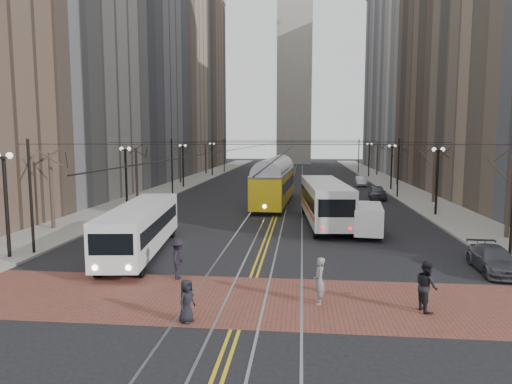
% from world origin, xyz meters
% --- Properties ---
extents(ground, '(260.00, 260.00, 0.00)m').
position_xyz_m(ground, '(0.00, 0.00, 0.00)').
color(ground, black).
rests_on(ground, ground).
extents(sidewalk_left, '(5.00, 140.00, 0.15)m').
position_xyz_m(sidewalk_left, '(-15.00, 45.00, 0.07)').
color(sidewalk_left, gray).
rests_on(sidewalk_left, ground).
extents(sidewalk_right, '(5.00, 140.00, 0.15)m').
position_xyz_m(sidewalk_right, '(15.00, 45.00, 0.07)').
color(sidewalk_right, gray).
rests_on(sidewalk_right, ground).
extents(crosswalk_band, '(25.00, 6.00, 0.01)m').
position_xyz_m(crosswalk_band, '(0.00, -4.00, 0.01)').
color(crosswalk_band, brown).
rests_on(crosswalk_band, ground).
extents(streetcar_rails, '(4.80, 130.00, 0.02)m').
position_xyz_m(streetcar_rails, '(0.00, 45.00, 0.00)').
color(streetcar_rails, gray).
rests_on(streetcar_rails, ground).
extents(centre_lines, '(0.42, 130.00, 0.01)m').
position_xyz_m(centre_lines, '(0.00, 45.00, 0.01)').
color(centre_lines, gold).
rests_on(centre_lines, ground).
extents(building_left_mid, '(16.00, 20.00, 34.00)m').
position_xyz_m(building_left_mid, '(-25.50, 46.00, 17.00)').
color(building_left_mid, slate).
rests_on(building_left_mid, ground).
extents(building_left_midfar, '(20.00, 20.00, 52.00)m').
position_xyz_m(building_left_midfar, '(-27.50, 66.00, 26.00)').
color(building_left_midfar, gray).
rests_on(building_left_midfar, ground).
extents(building_left_far, '(16.00, 20.00, 40.00)m').
position_xyz_m(building_left_far, '(-25.50, 86.00, 20.00)').
color(building_left_far, brown).
rests_on(building_left_far, ground).
extents(building_right_mid, '(16.00, 20.00, 34.00)m').
position_xyz_m(building_right_mid, '(25.50, 46.00, 17.00)').
color(building_right_mid, brown).
rests_on(building_right_mid, ground).
extents(building_right_midfar, '(20.00, 20.00, 52.00)m').
position_xyz_m(building_right_midfar, '(27.50, 66.00, 26.00)').
color(building_right_midfar, '#ABA8A1').
rests_on(building_right_midfar, ground).
extents(building_right_far, '(16.00, 20.00, 40.00)m').
position_xyz_m(building_right_far, '(25.50, 86.00, 20.00)').
color(building_right_far, slate).
rests_on(building_right_far, ground).
extents(clock_tower, '(12.00, 12.00, 66.00)m').
position_xyz_m(clock_tower, '(0.00, 102.00, 35.96)').
color(clock_tower, '#B2AFA5').
rests_on(clock_tower, ground).
extents(lamp_posts, '(27.60, 57.20, 5.60)m').
position_xyz_m(lamp_posts, '(-0.00, 28.75, 2.80)').
color(lamp_posts, black).
rests_on(lamp_posts, ground).
extents(street_trees, '(31.68, 53.28, 5.60)m').
position_xyz_m(street_trees, '(0.00, 35.25, 2.80)').
color(street_trees, '#382D23').
rests_on(street_trees, ground).
extents(trolley_wires, '(25.96, 120.00, 6.60)m').
position_xyz_m(trolley_wires, '(0.00, 34.83, 3.77)').
color(trolley_wires, black).
rests_on(trolley_wires, ground).
extents(transit_bus, '(3.64, 11.50, 2.83)m').
position_xyz_m(transit_bus, '(-6.88, 2.85, 1.41)').
color(transit_bus, silver).
rests_on(transit_bus, ground).
extents(streetcar, '(3.62, 15.58, 3.64)m').
position_xyz_m(streetcar, '(-0.50, 23.82, 1.82)').
color(streetcar, yellow).
rests_on(streetcar, ground).
extents(rear_bus, '(3.66, 12.81, 3.30)m').
position_xyz_m(rear_bus, '(4.02, 13.32, 1.65)').
color(rear_bus, silver).
rests_on(rear_bus, ground).
extents(cargo_van, '(2.33, 4.90, 2.09)m').
position_xyz_m(cargo_van, '(6.76, 9.26, 1.05)').
color(cargo_van, white).
rests_on(cargo_van, ground).
extents(sedan_grey, '(2.06, 4.49, 1.49)m').
position_xyz_m(sedan_grey, '(10.50, 28.80, 0.75)').
color(sedan_grey, '#45474E').
rests_on(sedan_grey, ground).
extents(sedan_silver, '(1.58, 4.16, 1.36)m').
position_xyz_m(sedan_silver, '(10.50, 43.03, 0.68)').
color(sedan_silver, '#B5BABE').
rests_on(sedan_silver, ground).
extents(sedan_parked, '(1.95, 4.37, 1.24)m').
position_xyz_m(sedan_parked, '(11.80, 1.20, 0.62)').
color(sedan_parked, '#42444A').
rests_on(sedan_parked, ground).
extents(pedestrian_a, '(0.75, 0.90, 1.58)m').
position_xyz_m(pedestrian_a, '(-1.83, -6.50, 0.80)').
color(pedestrian_a, black).
rests_on(pedestrian_a, crosswalk_band).
extents(pedestrian_b, '(0.46, 0.69, 1.89)m').
position_xyz_m(pedestrian_b, '(2.99, -4.17, 0.96)').
color(pedestrian_b, gray).
rests_on(pedestrian_b, crosswalk_band).
extents(pedestrian_c, '(0.93, 1.09, 1.96)m').
position_xyz_m(pedestrian_c, '(7.05, -4.51, 0.99)').
color(pedestrian_c, black).
rests_on(pedestrian_c, crosswalk_band).
extents(pedestrian_d, '(0.84, 1.31, 1.92)m').
position_xyz_m(pedestrian_d, '(-3.50, -1.50, 0.97)').
color(pedestrian_d, black).
rests_on(pedestrian_d, crosswalk_band).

